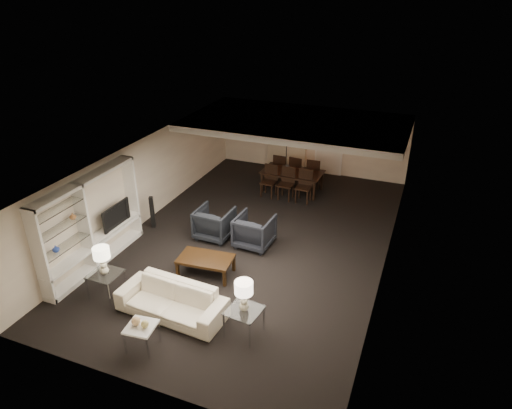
{
  "coord_description": "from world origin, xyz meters",
  "views": [
    {
      "loc": [
        4.05,
        -10.2,
        6.56
      ],
      "look_at": [
        0.0,
        0.0,
        1.1
      ],
      "focal_mm": 32.0,
      "sensor_mm": 36.0,
      "label": 1
    }
  ],
  "objects_px": {
    "vase_amber": "(73,216)",
    "chair_fr": "(314,173)",
    "coffee_table": "(206,266)",
    "marble_table": "(142,337)",
    "side_table_right": "(244,322)",
    "chair_fm": "(298,170)",
    "floor_speaker": "(152,212)",
    "chair_nm": "(286,184)",
    "table_lamp_left": "(103,261)",
    "television": "(113,215)",
    "chair_nr": "(304,187)",
    "dining_table": "(292,182)",
    "chair_nl": "(269,181)",
    "sofa": "(171,301)",
    "pendant_light": "(305,139)",
    "table_lamp_right": "(244,296)",
    "vase_blue": "(56,249)",
    "chair_fl": "(281,168)",
    "side_table_left": "(107,285)",
    "armchair_left": "(214,223)",
    "floor_lamp": "(286,157)",
    "armchair_right": "(254,231)"
  },
  "relations": [
    {
      "from": "marble_table",
      "to": "vase_amber",
      "type": "distance_m",
      "value": 3.46
    },
    {
      "from": "vase_blue",
      "to": "chair_nr",
      "type": "xyz_separation_m",
      "value": [
        3.84,
        6.61,
        -0.61
      ]
    },
    {
      "from": "side_table_right",
      "to": "floor_speaker",
      "type": "distance_m",
      "value": 5.29
    },
    {
      "from": "television",
      "to": "armchair_left",
      "type": "bearing_deg",
      "value": -54.26
    },
    {
      "from": "chair_nr",
      "to": "chair_fr",
      "type": "distance_m",
      "value": 1.3
    },
    {
      "from": "dining_table",
      "to": "coffee_table",
      "type": "bearing_deg",
      "value": -93.54
    },
    {
      "from": "pendant_light",
      "to": "vase_amber",
      "type": "distance_m",
      "value": 7.56
    },
    {
      "from": "table_lamp_left",
      "to": "marble_table",
      "type": "distance_m",
      "value": 2.14
    },
    {
      "from": "table_lamp_left",
      "to": "television",
      "type": "bearing_deg",
      "value": 120.76
    },
    {
      "from": "pendant_light",
      "to": "chair_fm",
      "type": "height_order",
      "value": "pendant_light"
    },
    {
      "from": "coffee_table",
      "to": "armchair_left",
      "type": "relative_size",
      "value": 1.34
    },
    {
      "from": "side_table_right",
      "to": "table_lamp_right",
      "type": "distance_m",
      "value": 0.64
    },
    {
      "from": "table_lamp_left",
      "to": "chair_nm",
      "type": "distance_m",
      "value": 6.77
    },
    {
      "from": "pendant_light",
      "to": "chair_nr",
      "type": "xyz_separation_m",
      "value": [
        0.23,
        -0.68,
        -1.39
      ]
    },
    {
      "from": "table_lamp_left",
      "to": "chair_fl",
      "type": "relative_size",
      "value": 0.64
    },
    {
      "from": "coffee_table",
      "to": "marble_table",
      "type": "bearing_deg",
      "value": -90.0
    },
    {
      "from": "sofa",
      "to": "armchair_right",
      "type": "height_order",
      "value": "armchair_right"
    },
    {
      "from": "chair_nl",
      "to": "side_table_right",
      "type": "bearing_deg",
      "value": -70.46
    },
    {
      "from": "coffee_table",
      "to": "vase_amber",
      "type": "relative_size",
      "value": 8.17
    },
    {
      "from": "side_table_right",
      "to": "chair_fm",
      "type": "distance_m",
      "value": 7.8
    },
    {
      "from": "dining_table",
      "to": "chair_nl",
      "type": "height_order",
      "value": "chair_nl"
    },
    {
      "from": "side_table_right",
      "to": "sofa",
      "type": "bearing_deg",
      "value": 180.0
    },
    {
      "from": "dining_table",
      "to": "chair_nm",
      "type": "xyz_separation_m",
      "value": [
        0.0,
        -0.65,
        0.17
      ]
    },
    {
      "from": "sofa",
      "to": "coffee_table",
      "type": "distance_m",
      "value": 1.6
    },
    {
      "from": "television",
      "to": "vase_blue",
      "type": "relative_size",
      "value": 6.35
    },
    {
      "from": "table_lamp_right",
      "to": "vase_amber",
      "type": "height_order",
      "value": "vase_amber"
    },
    {
      "from": "side_table_right",
      "to": "vase_blue",
      "type": "xyz_separation_m",
      "value": [
        -4.48,
        -0.21,
        0.84
      ]
    },
    {
      "from": "coffee_table",
      "to": "table_lamp_right",
      "type": "xyz_separation_m",
      "value": [
        1.7,
        -1.6,
        0.72
      ]
    },
    {
      "from": "coffee_table",
      "to": "chair_nm",
      "type": "bearing_deg",
      "value": 84.46
    },
    {
      "from": "television",
      "to": "chair_fr",
      "type": "bearing_deg",
      "value": -32.67
    },
    {
      "from": "table_lamp_left",
      "to": "dining_table",
      "type": "height_order",
      "value": "table_lamp_left"
    },
    {
      "from": "armchair_left",
      "to": "chair_fr",
      "type": "height_order",
      "value": "chair_fr"
    },
    {
      "from": "floor_lamp",
      "to": "table_lamp_left",
      "type": "bearing_deg",
      "value": -100.44
    },
    {
      "from": "armchair_left",
      "to": "floor_speaker",
      "type": "relative_size",
      "value": 1.01
    },
    {
      "from": "sofa",
      "to": "pendant_light",
      "type": "bearing_deg",
      "value": 86.96
    },
    {
      "from": "vase_amber",
      "to": "chair_fr",
      "type": "relative_size",
      "value": 0.15
    },
    {
      "from": "side_table_left",
      "to": "chair_fl",
      "type": "distance_m",
      "value": 7.86
    },
    {
      "from": "armchair_left",
      "to": "side_table_right",
      "type": "bearing_deg",
      "value": 126.07
    },
    {
      "from": "chair_fr",
      "to": "side_table_left",
      "type": "bearing_deg",
      "value": 68.01
    },
    {
      "from": "floor_speaker",
      "to": "television",
      "type": "bearing_deg",
      "value": -119.35
    },
    {
      "from": "vase_blue",
      "to": "chair_fm",
      "type": "bearing_deg",
      "value": 67.73
    },
    {
      "from": "floor_speaker",
      "to": "chair_nm",
      "type": "relative_size",
      "value": 0.92
    },
    {
      "from": "chair_nm",
      "to": "table_lamp_right",
      "type": "bearing_deg",
      "value": -75.91
    },
    {
      "from": "table_lamp_right",
      "to": "marble_table",
      "type": "height_order",
      "value": "table_lamp_right"
    },
    {
      "from": "vase_blue",
      "to": "chair_fm",
      "type": "height_order",
      "value": "vase_blue"
    },
    {
      "from": "dining_table",
      "to": "chair_fl",
      "type": "xyz_separation_m",
      "value": [
        -0.6,
        0.65,
        0.17
      ]
    },
    {
      "from": "armchair_right",
      "to": "dining_table",
      "type": "height_order",
      "value": "armchair_right"
    },
    {
      "from": "armchair_left",
      "to": "television",
      "type": "distance_m",
      "value": 2.71
    },
    {
      "from": "armchair_right",
      "to": "vase_blue",
      "type": "relative_size",
      "value": 5.98
    },
    {
      "from": "armchair_left",
      "to": "chair_nl",
      "type": "xyz_separation_m",
      "value": [
        0.47,
        3.1,
        0.09
      ]
    }
  ]
}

